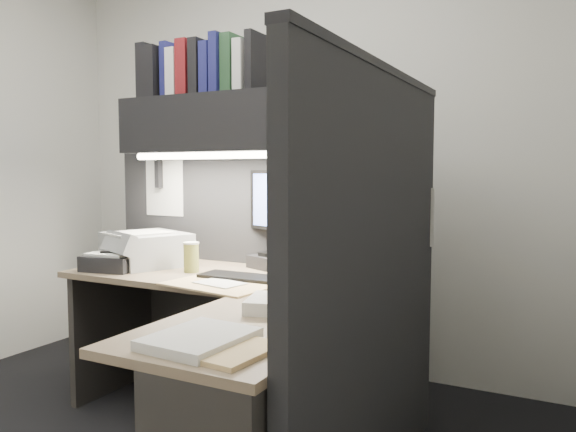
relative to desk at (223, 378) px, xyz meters
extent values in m
cube|color=white|center=(-0.43, 1.50, 0.91)|extent=(3.50, 0.04, 2.70)
cube|color=black|center=(-0.40, 0.93, 0.36)|extent=(1.90, 0.06, 1.60)
cube|color=black|center=(0.55, 0.18, 0.36)|extent=(0.06, 1.50, 1.60)
cube|color=#887656|center=(-0.33, 0.56, 0.27)|extent=(1.70, 0.68, 0.03)
cube|color=#887656|center=(0.22, -0.20, 0.27)|extent=(0.60, 0.85, 0.03)
cube|color=#282624|center=(-0.33, 0.86, -0.09)|extent=(1.61, 0.02, 0.70)
cube|color=#282624|center=(-1.13, 0.56, -0.09)|extent=(0.04, 0.61, 0.70)
cube|color=black|center=(-0.30, 0.75, 1.06)|extent=(1.55, 0.34, 0.30)
cylinder|color=white|center=(-0.30, 0.61, 0.89)|extent=(1.32, 0.04, 0.04)
cube|color=black|center=(-0.18, 0.82, 0.32)|extent=(0.40, 0.33, 0.07)
cube|color=black|center=(-0.18, 0.82, 0.43)|extent=(0.06, 0.05, 0.12)
cube|color=black|center=(-0.18, 0.82, 0.65)|extent=(0.46, 0.21, 0.32)
cube|color=#6B86EA|center=(-0.18, 0.80, 0.65)|extent=(0.42, 0.17, 0.28)
cube|color=black|center=(-0.18, 0.48, 0.30)|extent=(0.49, 0.17, 0.02)
cube|color=#1C2A9B|center=(0.16, 0.45, 0.29)|extent=(0.21, 0.19, 0.00)
ellipsoid|color=black|center=(0.17, 0.45, 0.31)|extent=(0.10, 0.12, 0.04)
cube|color=#B6A68C|center=(0.21, 0.63, 0.34)|extent=(0.26, 0.27, 0.10)
cylinder|color=#AEA045|center=(-0.56, 0.54, 0.36)|extent=(0.10, 0.10, 0.15)
cube|color=#969A9C|center=(-0.92, 0.61, 0.38)|extent=(0.56, 0.52, 0.18)
cube|color=black|center=(-0.96, 0.40, 0.33)|extent=(0.31, 0.27, 0.08)
cube|color=#E3BF7F|center=(-0.23, 0.32, 0.29)|extent=(0.53, 0.39, 0.01)
cube|color=white|center=(0.24, 0.04, 0.31)|extent=(0.31, 0.28, 0.05)
cube|color=white|center=(0.21, -0.43, 0.30)|extent=(0.27, 0.33, 0.03)
cube|color=#E3BF7F|center=(0.34, -0.45, 0.29)|extent=(0.23, 0.28, 0.01)
cube|color=black|center=(-0.98, 0.76, 1.36)|extent=(0.06, 0.22, 0.31)
cube|color=black|center=(-0.90, 0.74, 1.35)|extent=(0.07, 0.22, 0.29)
cube|color=navy|center=(-0.82, 0.77, 1.36)|extent=(0.05, 0.22, 0.30)
cube|color=silver|center=(-0.77, 0.75, 1.34)|extent=(0.06, 0.22, 0.26)
cube|color=maroon|center=(-0.69, 0.75, 1.36)|extent=(0.07, 0.22, 0.30)
cube|color=black|center=(-0.61, 0.75, 1.35)|extent=(0.06, 0.22, 0.30)
cube|color=navy|center=(-0.54, 0.75, 1.34)|extent=(0.06, 0.22, 0.27)
cube|color=navy|center=(-0.48, 0.74, 1.36)|extent=(0.05, 0.22, 0.31)
cube|color=#214226|center=(-0.42, 0.76, 1.36)|extent=(0.07, 0.22, 0.30)
cube|color=silver|center=(-0.34, 0.76, 1.34)|extent=(0.05, 0.22, 0.27)
cube|color=black|center=(-0.28, 0.76, 1.36)|extent=(0.04, 0.22, 0.30)
cube|color=white|center=(0.27, 0.90, 0.61)|extent=(0.21, 0.00, 0.28)
cube|color=white|center=(0.49, 0.90, 0.59)|extent=(0.21, 0.00, 0.28)
cube|color=white|center=(-1.03, 0.90, 0.71)|extent=(0.28, 0.00, 0.34)
cube|color=black|center=(0.52, 0.05, 0.58)|extent=(0.00, 0.18, 0.22)
cube|color=white|center=(0.52, -0.30, 0.51)|extent=(0.00, 0.21, 0.28)
camera|label=1|loc=(1.21, -1.77, 0.80)|focal=35.00mm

